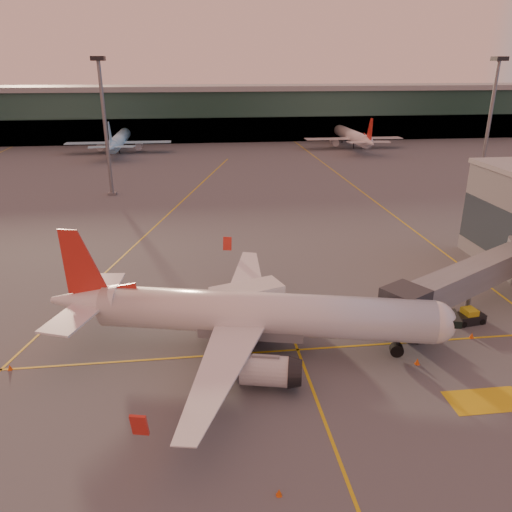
{
  "coord_description": "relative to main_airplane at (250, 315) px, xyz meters",
  "views": [
    {
      "loc": [
        -3.6,
        -33.46,
        24.32
      ],
      "look_at": [
        2.56,
        16.15,
        5.0
      ],
      "focal_mm": 35.0,
      "sensor_mm": 36.0,
      "label": 1
    }
  ],
  "objects": [
    {
      "name": "ground",
      "position": [
        -0.7,
        -5.62,
        -3.55
      ],
      "size": [
        600.0,
        600.0,
        0.0
      ],
      "primitive_type": "plane",
      "color": "#4C4F54",
      "rests_on": "ground"
    },
    {
      "name": "taxi_markings",
      "position": [
        -8.02,
        38.87,
        -3.55
      ],
      "size": [
        100.12,
        173.0,
        0.01
      ],
      "color": "gold",
      "rests_on": "ground"
    },
    {
      "name": "terminal",
      "position": [
        -0.7,
        136.18,
        5.21
      ],
      "size": [
        400.0,
        20.0,
        17.6
      ],
      "color": "#19382D",
      "rests_on": "ground"
    },
    {
      "name": "mast_west_near",
      "position": [
        -20.7,
        60.38,
        11.31
      ],
      "size": [
        2.4,
        2.4,
        25.6
      ],
      "color": "slate",
      "rests_on": "ground"
    },
    {
      "name": "mast_east_near",
      "position": [
        54.3,
        56.38,
        11.31
      ],
      "size": [
        2.4,
        2.4,
        25.6
      ],
      "color": "slate",
      "rests_on": "ground"
    },
    {
      "name": "distant_aircraft_row",
      "position": [
        -54.45,
        112.38,
        -3.55
      ],
      "size": [
        225.0,
        34.0,
        13.0
      ],
      "color": "#94D4F7",
      "rests_on": "ground"
    },
    {
      "name": "main_airplane",
      "position": [
        0.0,
        0.0,
        0.0
      ],
      "size": [
        35.82,
        32.6,
        10.93
      ],
      "rotation": [
        0.0,
        0.0,
        -0.23
      ],
      "color": "white",
      "rests_on": "ground"
    },
    {
      "name": "jet_bridge",
      "position": [
        24.57,
        5.29,
        0.24
      ],
      "size": [
        23.84,
        15.59,
        5.55
      ],
      "color": "slate",
      "rests_on": "ground"
    },
    {
      "name": "catering_truck",
      "position": [
        0.13,
        2.62,
        -0.65
      ],
      "size": [
        7.12,
        4.75,
        5.09
      ],
      "rotation": [
        0.0,
        0.0,
        0.32
      ],
      "color": "#A22317",
      "rests_on": "ground"
    },
    {
      "name": "gpu_cart",
      "position": [
        16.38,
        0.6,
        -2.98
      ],
      "size": [
        2.29,
        1.76,
        1.18
      ],
      "rotation": [
        0.0,
        0.0,
        0.31
      ],
      "color": "gold",
      "rests_on": "ground"
    },
    {
      "name": "pushback_tug",
      "position": [
        22.33,
        2.27,
        -2.93
      ],
      "size": [
        3.19,
        2.04,
        1.54
      ],
      "rotation": [
        0.0,
        0.0,
        0.15
      ],
      "color": "black",
      "rests_on": "ground"
    },
    {
      "name": "cone_nose",
      "position": [
        21.12,
        -0.57,
        -3.28
      ],
      "size": [
        0.43,
        0.43,
        0.55
      ],
      "color": "#DF500B",
      "rests_on": "ground"
    },
    {
      "name": "cone_tail",
      "position": [
        -20.61,
        -0.73,
        -3.31
      ],
      "size": [
        0.39,
        0.39,
        0.49
      ],
      "color": "#DF500B",
      "rests_on": "ground"
    },
    {
      "name": "cone_wing_right",
      "position": [
        -0.1,
        -16.59,
        -3.32
      ],
      "size": [
        0.38,
        0.38,
        0.49
      ],
      "color": "#DF500B",
      "rests_on": "ground"
    },
    {
      "name": "cone_wing_left",
      "position": [
        0.4,
        16.9,
        -3.3
      ],
      "size": [
        0.4,
        0.4,
        0.51
      ],
      "color": "#DF500B",
      "rests_on": "ground"
    },
    {
      "name": "cone_fwd",
      "position": [
        14.11,
        -4.17,
        -3.28
      ],
      "size": [
        0.45,
        0.45,
        0.57
      ],
      "color": "#DF500B",
      "rests_on": "ground"
    }
  ]
}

